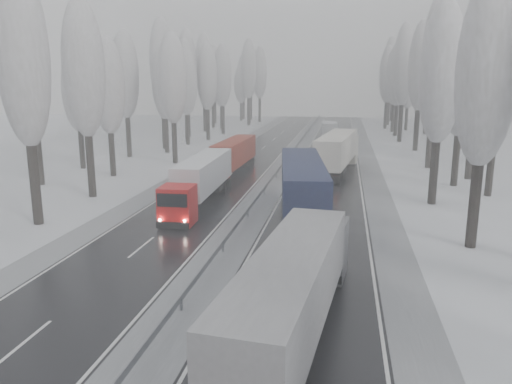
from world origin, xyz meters
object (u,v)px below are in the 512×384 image
(truck_red_red, at_px, (232,155))
(truck_grey_tarp, at_px, (296,285))
(box_truck_distant, at_px, (329,131))
(truck_red_white, at_px, (201,178))
(truck_blue_box, at_px, (302,184))
(truck_cream_box, at_px, (339,150))

(truck_red_red, bearing_deg, truck_grey_tarp, -71.98)
(truck_red_red, bearing_deg, box_truck_distant, 76.81)
(truck_grey_tarp, distance_m, truck_red_red, 36.05)
(truck_red_white, bearing_deg, truck_blue_box, -22.92)
(truck_blue_box, xyz_separation_m, truck_cream_box, (2.44, 20.15, -0.08))
(truck_blue_box, bearing_deg, truck_grey_tarp, -93.06)
(box_truck_distant, bearing_deg, truck_blue_box, -93.84)
(truck_blue_box, height_order, box_truck_distant, truck_blue_box)
(truck_grey_tarp, distance_m, box_truck_distant, 70.66)
(truck_red_white, relative_size, truck_red_red, 1.01)
(truck_grey_tarp, height_order, truck_blue_box, truck_blue_box)
(truck_cream_box, distance_m, truck_red_white, 20.13)
(truck_grey_tarp, height_order, truck_red_white, truck_grey_tarp)
(truck_grey_tarp, distance_m, truck_red_white, 23.59)
(truck_grey_tarp, bearing_deg, truck_cream_box, 94.42)
(truck_grey_tarp, bearing_deg, truck_red_white, 121.28)
(truck_cream_box, xyz_separation_m, truck_red_red, (-11.43, -3.56, -0.40))
(truck_blue_box, height_order, truck_red_white, truck_blue_box)
(truck_red_white, bearing_deg, truck_cream_box, 54.74)
(truck_cream_box, bearing_deg, truck_red_white, -116.22)
(truck_cream_box, height_order, truck_red_white, truck_cream_box)
(truck_grey_tarp, height_order, truck_red_red, truck_grey_tarp)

